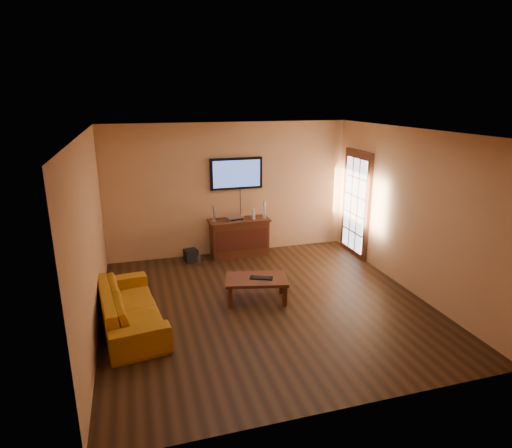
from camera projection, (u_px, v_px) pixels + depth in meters
name	position (u px, v px, depth m)	size (l,w,h in m)	color
ground_plane	(266.00, 304.00, 6.82)	(5.00, 5.00, 0.00)	black
room_walls	(255.00, 193.00, 6.91)	(5.00, 5.00, 5.00)	tan
french_door	(356.00, 205.00, 8.74)	(0.07, 1.02, 2.22)	#421D0F
media_console	(239.00, 237.00, 8.82)	(1.23, 0.47, 0.77)	#421D0F
television	(236.00, 174.00, 8.62)	(1.08, 0.08, 0.64)	black
coffee_table	(257.00, 281.00, 6.86)	(1.08, 0.79, 0.39)	#421D0F
sofa	(130.00, 301.00, 6.09)	(1.98, 0.58, 0.77)	#AF6D13
speaker_left	(214.00, 214.00, 8.55)	(0.09, 0.09, 0.32)	silver
speaker_right	(264.00, 210.00, 8.77)	(0.10, 0.10, 0.35)	silver
av_receiver	(235.00, 218.00, 8.64)	(0.33, 0.23, 0.07)	silver
game_console	(253.00, 214.00, 8.73)	(0.04, 0.15, 0.21)	white
subwoofer	(191.00, 255.00, 8.56)	(0.25, 0.25, 0.25)	black
bottle	(199.00, 260.00, 8.37)	(0.07, 0.07, 0.21)	white
keyboard	(261.00, 278.00, 6.83)	(0.39, 0.27, 0.02)	black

